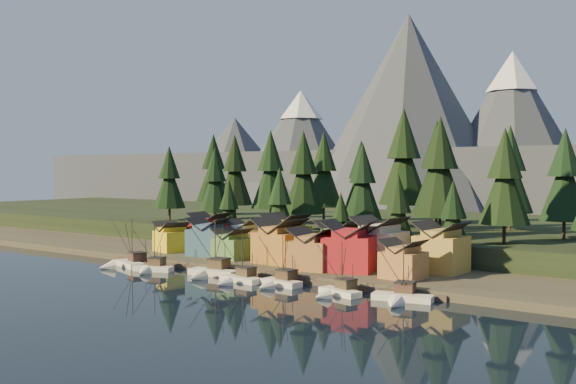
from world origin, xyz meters
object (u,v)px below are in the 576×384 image
Objects in this scene: boat_0 at (125,257)px; boat_4 at (278,275)px; house_back_1 at (243,236)px; house_front_0 at (171,236)px; boat_5 at (336,284)px; boat_3 at (237,272)px; boat_2 at (210,265)px; boat_1 at (151,262)px; house_front_1 at (209,235)px; house_back_0 at (210,230)px; boat_6 at (401,290)px.

boat_4 is at bearing 20.96° from boat_0.
house_front_0 is at bearing -165.51° from house_back_1.
boat_5 is at bearing -38.17° from house_back_1.
boat_4 is (8.45, 1.44, 0.22)m from boat_3.
boat_5 is (30.42, -1.95, -0.40)m from boat_2.
boat_0 reaches higher than boat_5.
boat_1 reaches higher than boat_5.
house_front_1 is 9.78m from house_back_0.
boat_0 reaches higher than boat_1.
boat_5 is 1.25× the size of house_back_1.
boat_1 is 0.96× the size of boat_4.
house_back_1 reaches higher than house_front_0.
boat_1 is 21.88m from house_front_0.
boat_2 reaches higher than boat_1.
boat_2 reaches higher than house_front_0.
boat_2 is 1.44× the size of house_front_0.
boat_3 reaches higher than house_front_0.
boat_6 reaches higher than boat_1.
house_back_0 reaches higher than boat_6.
boat_6 is 69.49m from house_front_0.
boat_1 is 22.77m from boat_3.
boat_6 is 1.35× the size of house_back_1.
house_back_0 is 1.18× the size of house_back_1.
boat_4 is at bearing -9.60° from boat_2.
boat_2 is (13.82, 2.83, 0.35)m from boat_1.
house_front_1 is at bearing 160.01° from boat_4.
boat_3 is 0.94× the size of boat_6.
boat_6 is at bearing -7.07° from boat_2.
boat_1 is 14.11m from boat_2.
boat_2 reaches higher than boat_6.
house_back_1 is at bearing 79.30° from boat_0.
boat_0 is at bearing -104.57° from house_back_0.
boat_1 is 1.20× the size of house_front_0.
house_front_0 is at bearing 143.85° from boat_2.
boat_0 is at bearing -64.33° from house_front_0.
house_front_1 is 1.07× the size of house_back_0.
boat_0 is at bearing 170.25° from boat_6.
house_back_0 is (-29.54, 24.41, 4.32)m from boat_3.
boat_1 is 26.20m from house_back_0.
house_back_1 is (4.38, 24.49, 3.66)m from boat_1.
boat_0 is 24.51m from house_back_0.
boat_5 is (44.24, 0.88, -0.05)m from boat_1.
boat_6 is 1.08× the size of house_front_1.
boat_5 is 46.47m from house_back_1.
boat_0 is 32.09m from boat_3.
boat_4 reaches higher than boat_5.
house_back_1 is (-39.86, 23.60, 3.71)m from boat_5.
boat_2 is 17.41m from boat_4.
boat_4 is 1.34× the size of house_back_1.
boat_0 is at bearing -127.70° from house_back_1.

